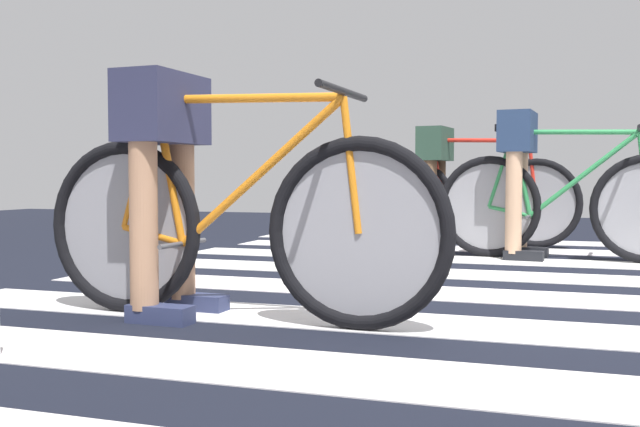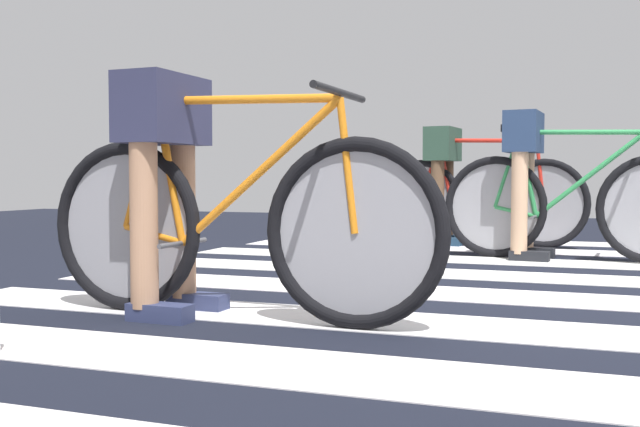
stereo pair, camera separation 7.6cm
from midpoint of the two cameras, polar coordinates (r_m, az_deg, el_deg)
ground at (r=3.82m, az=17.58°, el=-5.95°), size 18.00×14.00×0.02m
crosswalk_markings at (r=3.53m, az=17.65°, el=-6.46°), size 5.45×6.53×0.00m
bicycle_1_of_3 at (r=2.87m, az=-6.24°, el=-0.75°), size 1.74×0.52×0.93m
cyclist_1_of_3 at (r=3.03m, az=-11.48°, el=4.12°), size 0.33×0.42×0.98m
bicycle_2_of_3 at (r=5.19m, az=19.48°, el=0.69°), size 1.73×0.52×0.93m
cyclist_2_of_3 at (r=5.22m, az=16.13°, el=3.75°), size 0.34×0.43×1.02m
bicycle_3_of_3 at (r=6.14m, az=12.74°, el=1.09°), size 1.73×0.52×0.93m
cyclist_3_of_3 at (r=6.22m, az=9.98°, el=3.47°), size 0.35×0.43×0.99m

